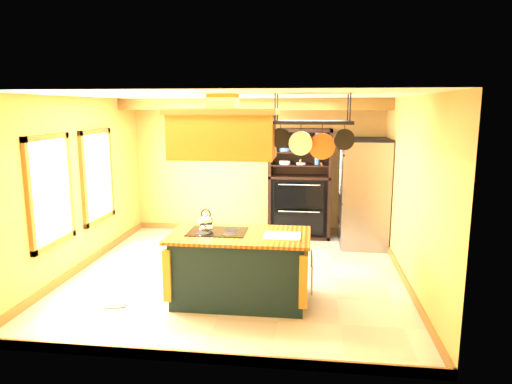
% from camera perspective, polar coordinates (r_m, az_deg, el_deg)
% --- Properties ---
extents(floor, '(5.00, 5.00, 0.00)m').
position_cam_1_polar(floor, '(7.14, -2.34, -10.26)').
color(floor, beige).
rests_on(floor, ground).
extents(ceiling, '(5.00, 5.00, 0.00)m').
position_cam_1_polar(ceiling, '(6.68, -2.52, 11.94)').
color(ceiling, white).
rests_on(ceiling, wall_back).
extents(wall_back, '(5.00, 0.02, 2.70)m').
position_cam_1_polar(wall_back, '(9.23, 0.12, 3.16)').
color(wall_back, '#D8A04F').
rests_on(wall_back, floor).
extents(wall_front, '(5.00, 0.02, 2.70)m').
position_cam_1_polar(wall_front, '(4.40, -7.81, -5.20)').
color(wall_front, '#D8A04F').
rests_on(wall_front, floor).
extents(wall_left, '(0.02, 5.00, 2.70)m').
position_cam_1_polar(wall_left, '(7.60, -21.36, 0.84)').
color(wall_left, '#D8A04F').
rests_on(wall_left, floor).
extents(wall_right, '(0.02, 5.00, 2.70)m').
position_cam_1_polar(wall_right, '(6.84, 18.72, -0.01)').
color(wall_right, '#D8A04F').
rests_on(wall_right, floor).
extents(ceiling_beam, '(5.00, 0.15, 0.20)m').
position_cam_1_polar(ceiling_beam, '(8.36, -0.55, 10.91)').
color(ceiling_beam, olive).
rests_on(ceiling_beam, ceiling).
extents(window_near, '(0.06, 1.06, 1.56)m').
position_cam_1_polar(window_near, '(6.89, -24.26, 0.12)').
color(window_near, olive).
rests_on(window_near, wall_left).
extents(window_far, '(0.06, 1.06, 1.56)m').
position_cam_1_polar(window_far, '(8.10, -19.17, 1.90)').
color(window_far, olive).
rests_on(window_far, wall_left).
extents(kitchen_island, '(1.83, 1.02, 1.11)m').
position_cam_1_polar(kitchen_island, '(6.08, -2.03, -9.33)').
color(kitchen_island, black).
rests_on(kitchen_island, floor).
extents(range_hood, '(1.36, 0.77, 0.80)m').
position_cam_1_polar(range_hood, '(5.76, -4.11, 7.54)').
color(range_hood, gold).
rests_on(range_hood, ceiling).
extents(pot_rack, '(1.03, 0.49, 0.81)m').
position_cam_1_polar(pot_rack, '(5.66, 7.03, 7.73)').
color(pot_rack, black).
rests_on(pot_rack, ceiling).
extents(refrigerator, '(0.84, 0.99, 1.95)m').
position_cam_1_polar(refrigerator, '(8.62, 13.30, -0.35)').
color(refrigerator, gray).
rests_on(refrigerator, floor).
extents(hutch, '(1.21, 0.55, 2.14)m').
position_cam_1_polar(hutch, '(9.02, 5.46, -0.36)').
color(hutch, black).
rests_on(hutch, floor).
extents(floor_register, '(0.30, 0.19, 0.01)m').
position_cam_1_polar(floor_register, '(6.33, -17.22, -13.51)').
color(floor_register, black).
rests_on(floor_register, floor).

